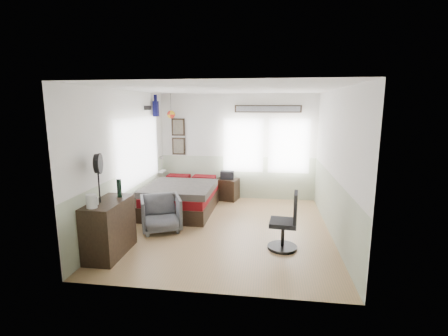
# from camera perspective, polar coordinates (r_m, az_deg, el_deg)

# --- Properties ---
(ground_plane) EXTENTS (4.00, 4.50, 0.01)m
(ground_plane) POSITION_cam_1_polar(r_m,az_deg,el_deg) (6.53, 0.40, -10.70)
(ground_plane) COLOR tan
(room_shell) EXTENTS (4.02, 4.52, 2.71)m
(room_shell) POSITION_cam_1_polar(r_m,az_deg,el_deg) (6.31, -0.06, 3.75)
(room_shell) COLOR silver
(room_shell) RESTS_ON ground_plane
(wall_decor) EXTENTS (3.55, 1.32, 1.44)m
(wall_decor) POSITION_cam_1_polar(r_m,az_deg,el_deg) (8.20, -5.56, 8.77)
(wall_decor) COLOR black
(wall_decor) RESTS_ON room_shell
(bed) EXTENTS (1.51, 2.06, 0.65)m
(bed) POSITION_cam_1_polar(r_m,az_deg,el_deg) (7.60, -7.31, -5.06)
(bed) COLOR #36261A
(bed) RESTS_ON ground_plane
(dresser) EXTENTS (0.48, 1.00, 0.90)m
(dresser) POSITION_cam_1_polar(r_m,az_deg,el_deg) (5.66, -19.50, -9.90)
(dresser) COLOR #36261A
(dresser) RESTS_ON ground_plane
(armchair) EXTENTS (0.97, 0.98, 0.69)m
(armchair) POSITION_cam_1_polar(r_m,az_deg,el_deg) (6.47, -11.02, -7.83)
(armchair) COLOR slate
(armchair) RESTS_ON ground_plane
(nightstand) EXTENTS (0.64, 0.56, 0.55)m
(nightstand) POSITION_cam_1_polar(r_m,az_deg,el_deg) (8.40, 0.55, -3.74)
(nightstand) COLOR #36261A
(nightstand) RESTS_ON ground_plane
(task_chair) EXTENTS (0.50, 0.50, 1.00)m
(task_chair) POSITION_cam_1_polar(r_m,az_deg,el_deg) (5.63, 10.91, -10.02)
(task_chair) COLOR black
(task_chair) RESTS_ON ground_plane
(kettle) EXTENTS (0.18, 0.16, 0.21)m
(kettle) POSITION_cam_1_polar(r_m,az_deg,el_deg) (5.23, -22.25, -5.40)
(kettle) COLOR silver
(kettle) RESTS_ON dresser
(bottle) EXTENTS (0.08, 0.08, 0.31)m
(bottle) POSITION_cam_1_polar(r_m,az_deg,el_deg) (5.66, -17.95, -3.39)
(bottle) COLOR black
(bottle) RESTS_ON dresser
(stand_fan) EXTENTS (0.16, 0.32, 0.78)m
(stand_fan) POSITION_cam_1_polar(r_m,az_deg,el_deg) (5.34, -21.27, 0.58)
(stand_fan) COLOR black
(stand_fan) RESTS_ON dresser
(black_bag) EXTENTS (0.35, 0.24, 0.20)m
(black_bag) POSITION_cam_1_polar(r_m,az_deg,el_deg) (8.32, 0.56, -1.25)
(black_bag) COLOR black
(black_bag) RESTS_ON nightstand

